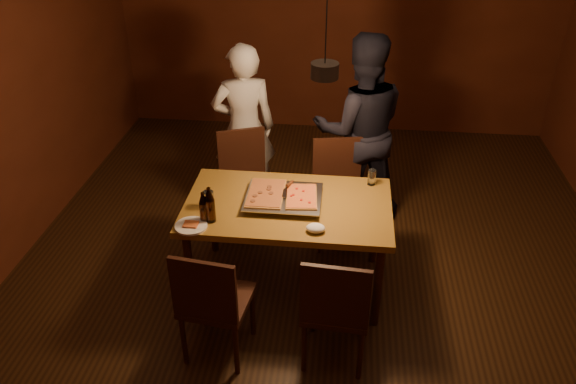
# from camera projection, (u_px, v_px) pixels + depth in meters

# --- Properties ---
(room_shell) EXTENTS (6.00, 6.00, 6.00)m
(room_shell) POSITION_uv_depth(u_px,v_px,m) (323.00, 121.00, 3.74)
(room_shell) COLOR #37210F
(room_shell) RESTS_ON ground
(dining_table) EXTENTS (1.50, 0.90, 0.75)m
(dining_table) POSITION_uv_depth(u_px,v_px,m) (288.00, 212.00, 4.11)
(dining_table) COLOR olive
(dining_table) RESTS_ON floor
(chair_far_left) EXTENTS (0.54, 0.54, 0.49)m
(chair_far_left) POSITION_uv_depth(u_px,v_px,m) (244.00, 171.00, 4.92)
(chair_far_left) COLOR #38190F
(chair_far_left) RESTS_ON floor
(chair_far_right) EXTENTS (0.49, 0.49, 0.49)m
(chair_far_right) POSITION_uv_depth(u_px,v_px,m) (338.00, 182.00, 4.77)
(chair_far_right) COLOR #38190F
(chair_far_right) RESTS_ON floor
(chair_near_left) EXTENTS (0.47, 0.47, 0.49)m
(chair_near_left) POSITION_uv_depth(u_px,v_px,m) (211.00, 297.00, 3.54)
(chair_near_left) COLOR #38190F
(chair_near_left) RESTS_ON floor
(chair_near_right) EXTENTS (0.45, 0.45, 0.49)m
(chair_near_right) POSITION_uv_depth(u_px,v_px,m) (336.00, 302.00, 3.49)
(chair_near_right) COLOR #38190F
(chair_near_right) RESTS_ON floor
(pizza_tray) EXTENTS (0.59, 0.50, 0.05)m
(pizza_tray) POSITION_uv_depth(u_px,v_px,m) (284.00, 199.00, 4.08)
(pizza_tray) COLOR silver
(pizza_tray) RESTS_ON dining_table
(pizza_meat) EXTENTS (0.26, 0.41, 0.02)m
(pizza_meat) POSITION_uv_depth(u_px,v_px,m) (266.00, 193.00, 4.09)
(pizza_meat) COLOR maroon
(pizza_meat) RESTS_ON pizza_tray
(pizza_cheese) EXTENTS (0.25, 0.37, 0.02)m
(pizza_cheese) POSITION_uv_depth(u_px,v_px,m) (301.00, 196.00, 4.05)
(pizza_cheese) COLOR gold
(pizza_cheese) RESTS_ON pizza_tray
(spatula) EXTENTS (0.15, 0.26, 0.04)m
(spatula) POSITION_uv_depth(u_px,v_px,m) (284.00, 193.00, 4.08)
(spatula) COLOR silver
(spatula) RESTS_ON pizza_tray
(beer_bottle_a) EXTENTS (0.06, 0.06, 0.23)m
(beer_bottle_a) POSITION_uv_depth(u_px,v_px,m) (204.00, 207.00, 3.82)
(beer_bottle_a) COLOR black
(beer_bottle_a) RESTS_ON dining_table
(beer_bottle_b) EXTENTS (0.07, 0.07, 0.27)m
(beer_bottle_b) POSITION_uv_depth(u_px,v_px,m) (210.00, 205.00, 3.81)
(beer_bottle_b) COLOR black
(beer_bottle_b) RESTS_ON dining_table
(water_glass_left) EXTENTS (0.08, 0.08, 0.12)m
(water_glass_left) POSITION_uv_depth(u_px,v_px,m) (208.00, 199.00, 4.01)
(water_glass_left) COLOR silver
(water_glass_left) RESTS_ON dining_table
(water_glass_right) EXTENTS (0.06, 0.06, 0.12)m
(water_glass_right) POSITION_uv_depth(u_px,v_px,m) (372.00, 177.00, 4.28)
(water_glass_right) COLOR silver
(water_glass_right) RESTS_ON dining_table
(plate_slice) EXTENTS (0.22, 0.22, 0.03)m
(plate_slice) POSITION_uv_depth(u_px,v_px,m) (191.00, 226.00, 3.82)
(plate_slice) COLOR white
(plate_slice) RESTS_ON dining_table
(napkin) EXTENTS (0.13, 0.10, 0.05)m
(napkin) POSITION_uv_depth(u_px,v_px,m) (316.00, 228.00, 3.76)
(napkin) COLOR white
(napkin) RESTS_ON dining_table
(diner_white) EXTENTS (0.66, 0.52, 1.57)m
(diner_white) POSITION_uv_depth(u_px,v_px,m) (244.00, 128.00, 5.10)
(diner_white) COLOR silver
(diner_white) RESTS_ON floor
(diner_dark) EXTENTS (0.92, 0.77, 1.71)m
(diner_dark) POSITION_uv_depth(u_px,v_px,m) (360.00, 129.00, 4.91)
(diner_dark) COLOR black
(diner_dark) RESTS_ON floor
(pendant_lamp) EXTENTS (0.18, 0.18, 1.10)m
(pendant_lamp) POSITION_uv_depth(u_px,v_px,m) (325.00, 69.00, 3.55)
(pendant_lamp) COLOR black
(pendant_lamp) RESTS_ON ceiling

